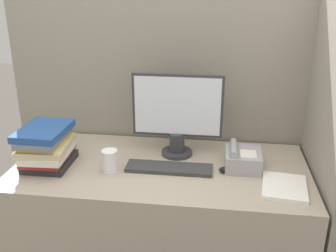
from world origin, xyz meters
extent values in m
cube|color=gray|center=(0.00, 0.78, 0.88)|extent=(1.93, 0.04, 1.75)
cube|color=gray|center=(0.80, 0.40, 0.88)|extent=(0.04, 0.80, 1.75)
cube|color=tan|center=(0.00, 0.37, 0.39)|extent=(1.53, 0.74, 0.78)
cylinder|color=#333338|center=(0.07, 0.52, 0.79)|extent=(0.17, 0.17, 0.02)
cylinder|color=#333338|center=(0.07, 0.52, 0.85)|extent=(0.08, 0.08, 0.11)
cube|color=#333338|center=(0.07, 0.53, 1.06)|extent=(0.49, 0.02, 0.34)
cube|color=silver|center=(0.07, 0.52, 1.06)|extent=(0.46, 0.01, 0.32)
cube|color=#333333|center=(0.05, 0.33, 0.79)|extent=(0.44, 0.12, 0.02)
ellipsoid|color=black|center=(0.34, 0.34, 0.80)|extent=(0.07, 0.04, 0.03)
cylinder|color=white|center=(-0.24, 0.27, 0.83)|extent=(0.08, 0.08, 0.11)
cylinder|color=white|center=(-0.24, 0.27, 0.89)|extent=(0.08, 0.08, 0.01)
cube|color=#262628|center=(-0.58, 0.30, 0.80)|extent=(0.22, 0.26, 0.04)
cube|color=maroon|center=(-0.59, 0.31, 0.83)|extent=(0.22, 0.30, 0.02)
cube|color=silver|center=(-0.58, 0.30, 0.86)|extent=(0.23, 0.30, 0.04)
cube|color=#C6B78C|center=(-0.59, 0.30, 0.89)|extent=(0.26, 0.31, 0.03)
cube|color=gold|center=(-0.59, 0.30, 0.92)|extent=(0.20, 0.27, 0.02)
cube|color=slate|center=(-0.59, 0.29, 0.94)|extent=(0.21, 0.30, 0.03)
cube|color=#264C8C|center=(-0.59, 0.30, 0.97)|extent=(0.23, 0.30, 0.04)
cube|color=#99999E|center=(0.43, 0.41, 0.82)|extent=(0.18, 0.20, 0.09)
cube|color=white|center=(0.45, 0.38, 0.87)|extent=(0.08, 0.09, 0.00)
cylinder|color=#99999E|center=(0.38, 0.41, 0.89)|extent=(0.04, 0.18, 0.04)
cube|color=white|center=(0.61, 0.21, 0.79)|extent=(0.23, 0.27, 0.02)
camera|label=1|loc=(0.29, -1.46, 1.72)|focal=42.00mm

